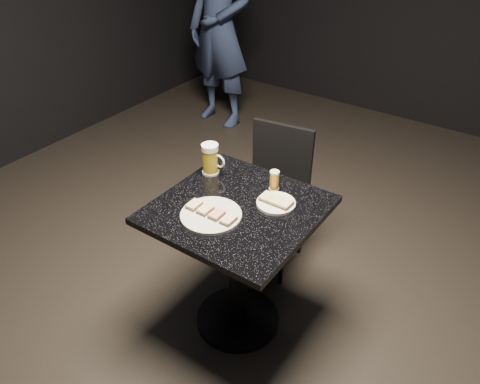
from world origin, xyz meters
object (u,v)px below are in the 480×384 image
at_px(patron, 220,29).
at_px(chair, 274,188).
at_px(beer_tumbler, 274,180).
at_px(plate_small, 276,203).
at_px(plate_large, 211,215).
at_px(table, 238,248).
at_px(beer_mug, 211,159).

relative_size(patron, chair, 2.04).
relative_size(beer_tumbler, chair, 0.12).
bearing_deg(plate_small, patron, 132.81).
distance_m(patron, beer_tumbler, 2.37).
bearing_deg(plate_small, plate_large, -128.08).
bearing_deg(patron, chair, -41.95).
bearing_deg(table, plate_large, -113.48).
height_order(patron, beer_mug, patron).
distance_m(beer_tumbler, chair, 0.50).
xyz_separation_m(patron, beer_mug, (1.29, -1.78, -0.04)).
xyz_separation_m(plate_large, table, (0.05, 0.12, -0.25)).
bearing_deg(table, chair, 104.03).
bearing_deg(plate_large, table, 66.52).
height_order(plate_large, beer_tumbler, beer_tumbler).
bearing_deg(plate_small, table, -139.27).
distance_m(plate_large, beer_tumbler, 0.36).
relative_size(table, beer_mug, 4.75).
height_order(table, beer_mug, beer_mug).
distance_m(plate_large, chair, 0.73).
xyz_separation_m(plate_large, plate_small, (0.19, 0.24, 0.00)).
bearing_deg(chair, beer_tumbler, -59.78).
relative_size(plate_large, plate_small, 1.52).
height_order(plate_small, patron, patron).
height_order(plate_small, beer_tumbler, beer_tumbler).
height_order(patron, table, patron).
distance_m(table, beer_mug, 0.45).
distance_m(patron, beer_mug, 2.20).
height_order(table, beer_tumbler, beer_tumbler).
distance_m(plate_large, patron, 2.56).
bearing_deg(chair, table, -75.97).
bearing_deg(chair, beer_mug, -109.08).
distance_m(patron, chair, 2.02).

